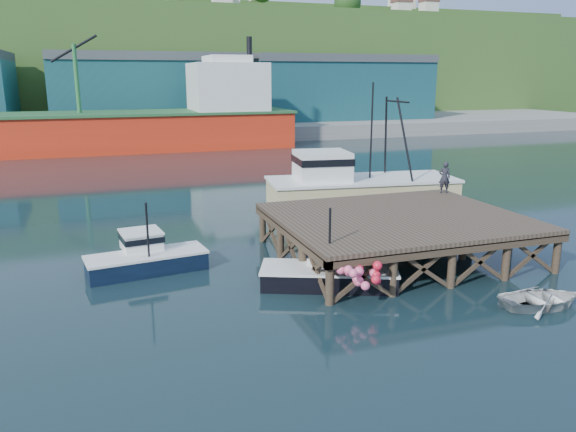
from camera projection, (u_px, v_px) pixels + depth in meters
name	position (u px, v px, depth m)	size (l,w,h in m)	color
ground	(295.00, 267.00, 26.91)	(300.00, 300.00, 0.00)	black
wharf	(400.00, 220.00, 28.01)	(12.00, 10.00, 2.62)	brown
far_quay	(149.00, 126.00, 90.85)	(160.00, 40.00, 2.00)	gray
warehouse_mid	(150.00, 92.00, 84.93)	(28.00, 16.00, 9.00)	#1B585C
warehouse_right	(332.00, 91.00, 94.43)	(30.00, 16.00, 9.00)	#1B585C
cargo_ship	(94.00, 124.00, 67.44)	(55.50, 10.00, 13.75)	red
hillside	(132.00, 65.00, 115.93)	(220.00, 50.00, 22.00)	#2D511E
boat_navy	(145.00, 256.00, 26.35)	(5.71, 3.35, 3.43)	black
boat_black	(329.00, 270.00, 24.60)	(6.28, 5.23, 3.65)	black
trawler	(358.00, 185.00, 38.02)	(13.20, 6.13, 8.52)	beige
dinghy	(543.00, 299.00, 22.19)	(2.48, 3.47, 0.72)	silver
dockworker	(444.00, 177.00, 33.32)	(0.68, 0.45, 1.87)	black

